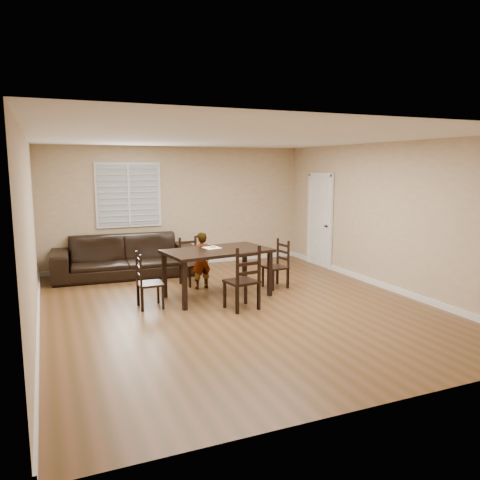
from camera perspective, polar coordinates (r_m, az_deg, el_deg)
name	(u,v)px	position (r m, az deg, el deg)	size (l,w,h in m)	color
ground	(236,306)	(7.73, -0.46, -8.07)	(7.00, 7.00, 0.00)	brown
room	(234,195)	(7.58, -0.75, 5.50)	(6.04, 7.04, 2.72)	#C9B388
dining_table	(217,254)	(8.12, -2.79, -1.77)	(1.91, 1.25, 0.84)	black
chair_near	(190,262)	(9.16, -6.14, -2.73)	(0.50, 0.48, 0.91)	black
chair_far	(246,282)	(7.38, 0.72, -5.10)	(0.54, 0.51, 1.04)	black
chair_left	(143,283)	(7.68, -11.72, -5.18)	(0.39, 0.41, 0.91)	black
chair_right	(280,266)	(8.88, 4.91, -3.12)	(0.42, 0.45, 0.90)	black
child	(201,261)	(8.73, -4.78, -2.52)	(0.39, 0.25, 1.06)	gray
napkin	(212,248)	(8.28, -3.45, -0.95)	(0.27, 0.27, 0.00)	white
donut	(213,246)	(8.28, -3.31, -0.79)	(0.10, 0.10, 0.04)	#BA8542
sofa	(125,256)	(9.97, -13.80, -1.94)	(2.88, 1.13, 0.84)	black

